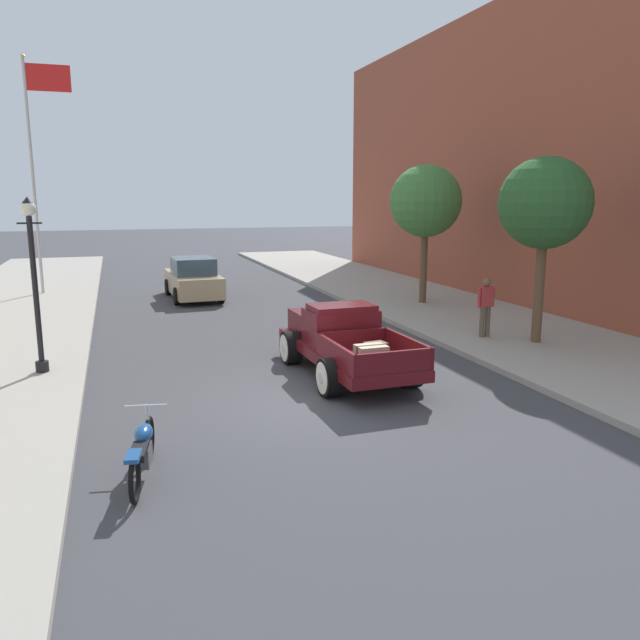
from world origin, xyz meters
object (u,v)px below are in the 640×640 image
street_tree_nearest (545,204)px  street_tree_second (426,202)px  pedestrian_sidewalk_right (486,304)px  street_lamp_near (34,272)px  hotrod_truck_maroon (342,340)px  car_background_tan (193,280)px  flagpole (37,151)px  motorcycle_parked (142,450)px

street_tree_nearest → street_tree_second: (0.08, 6.71, 0.01)m
pedestrian_sidewalk_right → street_lamp_near: size_ratio=0.43×
hotrod_truck_maroon → car_background_tan: car_background_tan is taller
street_lamp_near → street_tree_second: 13.76m
street_lamp_near → flagpole: (-0.96, 12.66, 3.39)m
hotrod_truck_maroon → pedestrian_sidewalk_right: 5.09m
street_tree_nearest → car_background_tan: bearing=124.8°
pedestrian_sidewalk_right → street_lamp_near: street_lamp_near is taller
hotrod_truck_maroon → pedestrian_sidewalk_right: size_ratio=3.02×
car_background_tan → street_tree_nearest: size_ratio=0.90×
car_background_tan → flagpole: size_ratio=0.48×
motorcycle_parked → pedestrian_sidewalk_right: bearing=32.1°
motorcycle_parked → street_tree_second: bearing=48.0°
street_tree_nearest → hotrod_truck_maroon: bearing=-173.7°
pedestrian_sidewalk_right → street_tree_nearest: size_ratio=0.34×
flagpole → street_lamp_near: bearing=-85.7°
flagpole → street_tree_nearest: (13.31, -13.64, -1.96)m
motorcycle_parked → street_tree_nearest: (10.45, 4.98, 3.36)m
flagpole → street_tree_nearest: bearing=-45.7°
hotrod_truck_maroon → flagpole: 16.90m
car_background_tan → pedestrian_sidewalk_right: bearing=-56.4°
hotrod_truck_maroon → motorcycle_parked: bearing=-137.0°
hotrod_truck_maroon → street_tree_second: street_tree_second is taller
car_background_tan → motorcycle_parked: bearing=-99.4°
motorcycle_parked → street_tree_second: (10.53, 11.69, 3.38)m
street_tree_second → street_lamp_near: bearing=-155.2°
pedestrian_sidewalk_right → flagpole: 18.30m
pedestrian_sidewalk_right → street_lamp_near: bearing=179.9°
motorcycle_parked → car_background_tan: (2.69, 16.14, 0.33)m
pedestrian_sidewalk_right → hotrod_truck_maroon: bearing=-161.6°
pedestrian_sidewalk_right → flagpole: (-12.33, 12.69, 4.68)m
street_tree_second → motorcycle_parked: bearing=-132.0°
street_tree_nearest → street_tree_second: street_tree_second is taller
motorcycle_parked → flagpole: (-2.86, 18.63, 5.33)m
street_lamp_near → street_tree_nearest: bearing=-4.5°
motorcycle_parked → pedestrian_sidewalk_right: size_ratio=1.27×
street_lamp_near → flagpole: 13.14m
hotrod_truck_maroon → street_lamp_near: street_lamp_near is taller
hotrod_truck_maroon → street_lamp_near: 6.94m
motorcycle_parked → car_background_tan: size_ratio=0.48×
motorcycle_parked → street_tree_nearest: size_ratio=0.43×
car_background_tan → street_tree_nearest: bearing=-55.2°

